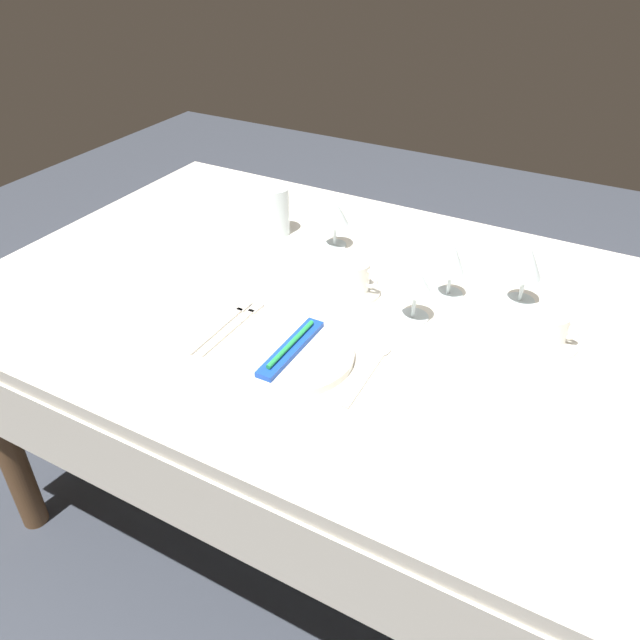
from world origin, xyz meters
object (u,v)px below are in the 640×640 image
at_px(toothbrush_package, 291,347).
at_px(drink_tumbler, 276,214).
at_px(fork_outer, 235,326).
at_px(spoon_soup, 373,367).
at_px(fork_inner, 223,324).
at_px(wine_glass_right, 452,261).
at_px(coffee_cup_right, 548,326).
at_px(wine_glass_centre, 335,214).
at_px(dinner_plate, 291,354).
at_px(coffee_cup_left, 354,276).
at_px(wine_glass_far, 527,264).
at_px(wine_glass_left, 416,282).

relative_size(toothbrush_package, drink_tumbler, 1.61).
bearing_deg(fork_outer, toothbrush_package, -11.86).
bearing_deg(drink_tumbler, spoon_soup, -40.51).
xyz_separation_m(fork_inner, wine_glass_right, (0.39, 0.35, 0.09)).
xyz_separation_m(coffee_cup_right, wine_glass_centre, (-0.58, 0.17, 0.05)).
xyz_separation_m(dinner_plate, coffee_cup_left, (0.00, 0.28, 0.04)).
xyz_separation_m(dinner_plate, fork_outer, (-0.16, 0.03, -0.01)).
bearing_deg(drink_tumbler, wine_glass_centre, 2.39).
distance_m(toothbrush_package, wine_glass_centre, 0.49).
distance_m(spoon_soup, drink_tumbler, 0.63).
distance_m(toothbrush_package, wine_glass_far, 0.56).
xyz_separation_m(wine_glass_centre, wine_glass_left, (0.31, -0.22, 0.00)).
distance_m(toothbrush_package, fork_inner, 0.19).
xyz_separation_m(toothbrush_package, wine_glass_left, (0.16, 0.25, 0.07)).
relative_size(dinner_plate, coffee_cup_left, 2.58).
bearing_deg(wine_glass_far, dinner_plate, -129.21).
distance_m(dinner_plate, wine_glass_left, 0.31).
height_order(coffee_cup_right, wine_glass_right, wine_glass_right).
height_order(spoon_soup, wine_glass_right, wine_glass_right).
bearing_deg(wine_glass_left, coffee_cup_right, 10.40).
xyz_separation_m(dinner_plate, drink_tumbler, (-0.32, 0.46, 0.05)).
relative_size(coffee_cup_right, wine_glass_left, 0.79).
xyz_separation_m(wine_glass_left, wine_glass_far, (0.19, 0.18, 0.01)).
bearing_deg(wine_glass_left, drink_tumbler, 156.51).
xyz_separation_m(dinner_plate, wine_glass_left, (0.16, 0.25, 0.08)).
height_order(coffee_cup_left, wine_glass_right, wine_glass_right).
bearing_deg(toothbrush_package, coffee_cup_right, 34.57).
distance_m(fork_outer, spoon_soup, 0.32).
bearing_deg(spoon_soup, wine_glass_left, 88.78).
distance_m(coffee_cup_left, wine_glass_far, 0.38).
height_order(coffee_cup_left, drink_tumbler, drink_tumbler).
bearing_deg(toothbrush_package, dinner_plate, -90.00).
bearing_deg(coffee_cup_right, wine_glass_centre, 163.95).
xyz_separation_m(spoon_soup, drink_tumbler, (-0.48, 0.41, 0.05)).
xyz_separation_m(fork_outer, wine_glass_far, (0.51, 0.39, 0.10)).
bearing_deg(drink_tumbler, coffee_cup_left, -28.84).
relative_size(spoon_soup, wine_glass_far, 1.47).
bearing_deg(dinner_plate, fork_outer, 168.14).
height_order(wine_glass_right, wine_glass_far, wine_glass_far).
bearing_deg(fork_outer, wine_glass_centre, 87.88).
xyz_separation_m(fork_inner, drink_tumbler, (-0.13, 0.43, 0.05)).
bearing_deg(wine_glass_far, toothbrush_package, -129.21).
bearing_deg(drink_tumbler, dinner_plate, -54.97).
distance_m(coffee_cup_right, wine_glass_far, 0.17).
height_order(coffee_cup_right, wine_glass_far, wine_glass_far).
height_order(fork_inner, drink_tumbler, drink_tumbler).
distance_m(coffee_cup_right, wine_glass_left, 0.28).
bearing_deg(fork_outer, coffee_cup_left, 56.65).
height_order(fork_outer, wine_glass_right, wine_glass_right).
distance_m(fork_inner, coffee_cup_left, 0.32).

